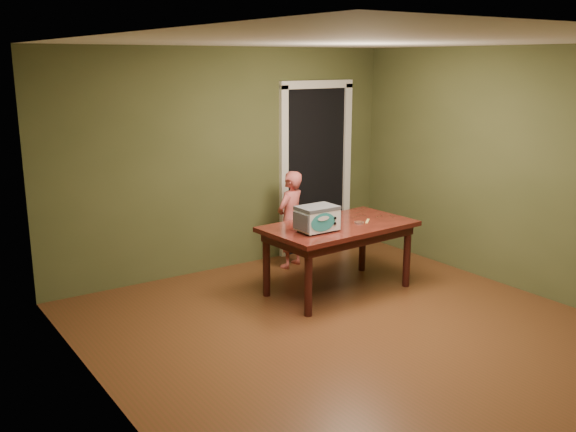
{
  "coord_description": "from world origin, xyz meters",
  "views": [
    {
      "loc": [
        -3.58,
        -4.08,
        2.45
      ],
      "look_at": [
        -0.13,
        1.0,
        0.95
      ],
      "focal_mm": 40.0,
      "sensor_mm": 36.0,
      "label": 1
    }
  ],
  "objects": [
    {
      "name": "dining_table",
      "position": [
        0.57,
        1.07,
        0.65
      ],
      "size": [
        1.65,
        0.99,
        0.75
      ],
      "rotation": [
        0.0,
        0.0,
        0.06
      ],
      "color": "#36100C",
      "rests_on": "floor"
    },
    {
      "name": "floor",
      "position": [
        0.0,
        0.0,
        0.0
      ],
      "size": [
        5.0,
        5.0,
        0.0
      ],
      "primitive_type": "plane",
      "color": "#5A2E19",
      "rests_on": "ground"
    },
    {
      "name": "baking_pan",
      "position": [
        0.76,
        0.97,
        0.76
      ],
      "size": [
        0.1,
        0.1,
        0.02
      ],
      "color": "silver",
      "rests_on": "dining_table"
    },
    {
      "name": "toy_oven",
      "position": [
        0.2,
        0.97,
        0.89
      ],
      "size": [
        0.43,
        0.3,
        0.26
      ],
      "rotation": [
        0.0,
        0.0,
        0.01
      ],
      "color": "#4C4F54",
      "rests_on": "dining_table"
    },
    {
      "name": "room_shell",
      "position": [
        0.0,
        0.0,
        1.71
      ],
      "size": [
        4.52,
        5.02,
        2.61
      ],
      "color": "#4A4F2A",
      "rests_on": "ground"
    },
    {
      "name": "doorway",
      "position": [
        1.3,
        2.78,
        1.06
      ],
      "size": [
        1.1,
        0.66,
        2.25
      ],
      "color": "black",
      "rests_on": "ground"
    },
    {
      "name": "spatula",
      "position": [
        0.9,
        0.99,
        0.75
      ],
      "size": [
        0.15,
        0.14,
        0.01
      ],
      "primitive_type": "cube",
      "rotation": [
        0.0,
        0.0,
        0.74
      ],
      "color": "#D2B65B",
      "rests_on": "dining_table"
    },
    {
      "name": "child",
      "position": [
        0.63,
        2.07,
        0.59
      ],
      "size": [
        0.5,
        0.42,
        1.17
      ],
      "primitive_type": "imported",
      "rotation": [
        0.0,
        0.0,
        3.51
      ],
      "color": "#C75652",
      "rests_on": "floor"
    }
  ]
}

